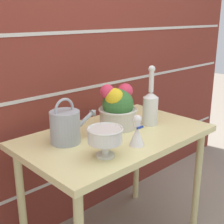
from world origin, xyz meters
TOP-DOWN VIEW (x-y plane):
  - brick_wall at (0.00, 0.44)m, footprint 3.60×0.08m
  - patio_table at (0.00, 0.00)m, footprint 1.07×0.65m
  - watering_can at (-0.28, 0.09)m, footprint 0.30×0.16m
  - crystal_pedestal_bowl at (-0.24, -0.18)m, footprint 0.17×0.17m
  - flower_planter at (0.08, 0.07)m, footprint 0.23×0.23m
  - glass_decanter at (0.26, -0.03)m, footprint 0.09×0.09m
  - figurine_vase at (-0.04, -0.19)m, footprint 0.08×0.08m
  - fallen_petal at (-0.06, -0.19)m, footprint 0.01×0.01m

SIDE VIEW (x-z plane):
  - patio_table at x=0.00m, z-range 0.29..1.03m
  - fallen_petal at x=-0.06m, z-range 0.74..0.75m
  - figurine_vase at x=-0.04m, z-range 0.72..0.89m
  - watering_can at x=-0.28m, z-range 0.71..0.95m
  - crystal_pedestal_bowl at x=-0.24m, z-range 0.77..0.91m
  - glass_decanter at x=0.26m, z-range 0.68..1.04m
  - flower_planter at x=0.08m, z-range 0.73..0.99m
  - brick_wall at x=0.00m, z-range 0.00..2.20m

